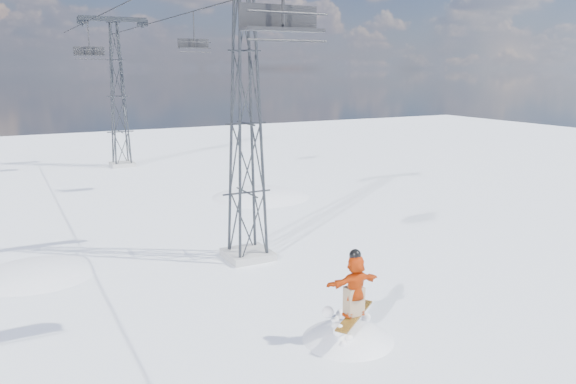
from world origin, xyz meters
TOP-DOWN VIEW (x-y plane):
  - ground at (0.00, 0.00)m, footprint 120.00×120.00m
  - snow_terrain at (-4.77, 21.24)m, footprint 39.00×37.00m
  - lift_tower_near at (0.80, 8.00)m, footprint 5.20×1.80m
  - lift_tower_far at (0.80, 33.00)m, footprint 5.20×1.80m
  - haul_cables at (0.80, 19.50)m, footprint 4.46×51.00m
  - lift_chair_near at (-1.40, 0.55)m, footprint 2.13×0.61m
  - lift_chair_mid at (3.00, 20.66)m, footprint 1.88×0.54m
  - lift_chair_far at (-1.40, 30.82)m, footprint 2.12×0.61m

SIDE VIEW (x-z plane):
  - snow_terrain at x=-4.77m, z-range -20.59..1.41m
  - ground at x=0.00m, z-range 0.00..0.00m
  - lift_tower_near at x=0.80m, z-range -0.24..11.18m
  - lift_tower_far at x=0.80m, z-range -0.24..11.18m
  - lift_chair_near at x=-1.40m, z-range 7.42..10.06m
  - lift_chair_far at x=-1.40m, z-range 7.43..10.06m
  - lift_chair_mid at x=3.00m, z-range 7.81..10.15m
  - haul_cables at x=0.80m, z-range 10.82..10.88m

